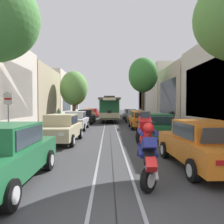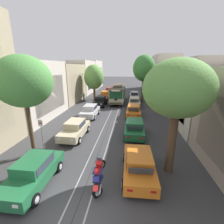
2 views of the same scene
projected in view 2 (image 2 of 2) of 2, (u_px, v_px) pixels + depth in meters
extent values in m
plane|color=#38383A|center=(116.00, 107.00, 26.41)|extent=(160.00, 160.00, 0.00)
cube|color=gray|center=(115.00, 103.00, 29.46)|extent=(0.08, 59.37, 0.01)
cube|color=gray|center=(121.00, 103.00, 29.34)|extent=(0.08, 59.37, 0.01)
cube|color=black|center=(118.00, 103.00, 29.40)|extent=(0.03, 59.37, 0.01)
cube|color=beige|center=(33.00, 91.00, 19.74)|extent=(4.80, 9.97, 7.21)
cube|color=#2D3842|center=(51.00, 94.00, 19.57)|extent=(0.04, 7.19, 4.33)
cube|color=tan|center=(67.00, 83.00, 29.54)|extent=(4.14, 9.97, 6.91)
cube|color=#2D3842|center=(78.00, 85.00, 29.40)|extent=(0.04, 7.19, 4.14)
cube|color=beige|center=(83.00, 77.00, 39.21)|extent=(4.23, 9.97, 7.84)
cube|color=#2D3842|center=(91.00, 79.00, 39.08)|extent=(0.04, 7.19, 4.71)
cube|color=beige|center=(90.00, 74.00, 49.06)|extent=(5.99, 9.97, 8.15)
cube|color=#2D3842|center=(100.00, 76.00, 48.83)|extent=(0.04, 7.19, 4.89)
cube|color=beige|center=(201.00, 93.00, 17.41)|extent=(5.31, 9.97, 7.35)
cube|color=#2D3842|center=(176.00, 96.00, 17.82)|extent=(0.04, 7.19, 4.41)
cube|color=#BCAD93|center=(178.00, 84.00, 27.20)|extent=(5.85, 9.97, 7.14)
cube|color=#2D3842|center=(160.00, 86.00, 27.64)|extent=(0.04, 7.19, 4.28)
cube|color=beige|center=(164.00, 75.00, 36.80)|extent=(4.82, 9.97, 9.00)
cube|color=#2D3842|center=(153.00, 77.00, 37.20)|extent=(0.04, 7.19, 5.40)
cube|color=gray|center=(159.00, 74.00, 46.55)|extent=(5.89, 9.97, 8.84)
cube|color=#2D3842|center=(149.00, 75.00, 47.01)|extent=(0.04, 7.19, 5.30)
cube|color=#1E6038|center=(33.00, 175.00, 8.91)|extent=(1.80, 4.30, 0.66)
cube|color=#1E6038|center=(33.00, 163.00, 8.88)|extent=(1.48, 2.06, 0.60)
cube|color=#2D3842|center=(24.00, 173.00, 8.09)|extent=(1.33, 0.22, 0.47)
cube|color=#2D3842|center=(45.00, 153.00, 10.01)|extent=(1.30, 0.20, 0.45)
cube|color=#2D3842|center=(46.00, 164.00, 8.79)|extent=(0.03, 1.81, 0.47)
cube|color=#2D3842|center=(21.00, 162.00, 8.97)|extent=(0.03, 1.81, 0.47)
cube|color=white|center=(15.00, 207.00, 6.76)|extent=(0.28, 0.04, 0.14)
cube|color=#B21414|center=(59.00, 153.00, 10.88)|extent=(0.28, 0.04, 0.12)
cube|color=#B21414|center=(44.00, 152.00, 11.01)|extent=(0.28, 0.04, 0.12)
cylinder|color=black|center=(35.00, 200.00, 7.63)|extent=(0.20, 0.64, 0.64)
cylinder|color=silver|center=(37.00, 200.00, 7.62)|extent=(0.02, 0.35, 0.35)
cylinder|color=black|center=(2.00, 196.00, 7.84)|extent=(0.20, 0.64, 0.64)
cylinder|color=silver|center=(0.00, 196.00, 7.85)|extent=(0.02, 0.35, 0.35)
cylinder|color=black|center=(59.00, 166.00, 10.17)|extent=(0.20, 0.64, 0.64)
cylinder|color=silver|center=(61.00, 167.00, 10.16)|extent=(0.02, 0.35, 0.35)
cylinder|color=black|center=(34.00, 164.00, 10.38)|extent=(0.20, 0.64, 0.64)
cylinder|color=silver|center=(32.00, 164.00, 10.39)|extent=(0.02, 0.35, 0.35)
cube|color=#C1B28E|center=(75.00, 131.00, 15.01)|extent=(1.90, 4.34, 0.66)
cube|color=#C1B28E|center=(75.00, 124.00, 14.98)|extent=(1.52, 2.10, 0.60)
cube|color=#2D3842|center=(72.00, 127.00, 14.19)|extent=(1.34, 0.25, 0.47)
cube|color=#2D3842|center=(79.00, 120.00, 16.11)|extent=(1.30, 0.23, 0.45)
cube|color=#2D3842|center=(83.00, 124.00, 14.88)|extent=(0.07, 1.81, 0.47)
cube|color=#2D3842|center=(68.00, 123.00, 15.08)|extent=(0.07, 1.81, 0.47)
cube|color=white|center=(72.00, 140.00, 12.86)|extent=(0.28, 0.05, 0.14)
cube|color=#B21414|center=(87.00, 122.00, 16.96)|extent=(0.28, 0.05, 0.12)
cube|color=white|center=(59.00, 139.00, 13.01)|extent=(0.28, 0.05, 0.14)
cube|color=#B21414|center=(77.00, 122.00, 17.12)|extent=(0.28, 0.05, 0.12)
cylinder|color=black|center=(79.00, 141.00, 13.72)|extent=(0.21, 0.64, 0.64)
cylinder|color=silver|center=(80.00, 141.00, 13.70)|extent=(0.03, 0.35, 0.35)
cylinder|color=black|center=(60.00, 139.00, 13.96)|extent=(0.21, 0.64, 0.64)
cylinder|color=silver|center=(59.00, 139.00, 13.98)|extent=(0.03, 0.35, 0.35)
cylinder|color=black|center=(88.00, 129.00, 16.25)|extent=(0.21, 0.64, 0.64)
cylinder|color=silver|center=(89.00, 129.00, 16.24)|extent=(0.03, 0.35, 0.35)
cylinder|color=black|center=(72.00, 128.00, 16.49)|extent=(0.21, 0.64, 0.64)
cylinder|color=silver|center=(71.00, 128.00, 16.51)|extent=(0.03, 0.35, 0.35)
cube|color=#B7B7BC|center=(90.00, 112.00, 21.09)|extent=(1.83, 4.31, 0.66)
cube|color=#B7B7BC|center=(90.00, 107.00, 21.06)|extent=(1.49, 2.08, 0.60)
cube|color=#2D3842|center=(89.00, 109.00, 20.26)|extent=(1.33, 0.23, 0.47)
cube|color=#2D3842|center=(92.00, 105.00, 22.19)|extent=(1.30, 0.21, 0.45)
cube|color=#2D3842|center=(96.00, 107.00, 20.96)|extent=(0.04, 1.81, 0.47)
cube|color=#2D3842|center=(85.00, 107.00, 21.15)|extent=(0.04, 1.81, 0.47)
cube|color=white|center=(90.00, 116.00, 18.94)|extent=(0.28, 0.04, 0.14)
cube|color=#B21414|center=(98.00, 107.00, 23.05)|extent=(0.28, 0.04, 0.12)
cube|color=white|center=(81.00, 116.00, 19.07)|extent=(0.28, 0.04, 0.14)
cube|color=#B21414|center=(90.00, 107.00, 23.19)|extent=(0.28, 0.04, 0.12)
cylinder|color=black|center=(94.00, 118.00, 19.80)|extent=(0.20, 0.64, 0.64)
cylinder|color=silver|center=(95.00, 118.00, 19.79)|extent=(0.02, 0.35, 0.35)
cylinder|color=black|center=(81.00, 117.00, 20.02)|extent=(0.20, 0.64, 0.64)
cylinder|color=silver|center=(80.00, 117.00, 20.03)|extent=(0.02, 0.35, 0.35)
cylinder|color=black|center=(99.00, 112.00, 22.34)|extent=(0.20, 0.64, 0.64)
cylinder|color=silver|center=(99.00, 112.00, 22.33)|extent=(0.02, 0.35, 0.35)
cylinder|color=black|center=(87.00, 111.00, 22.56)|extent=(0.20, 0.64, 0.64)
cylinder|color=silver|center=(86.00, 111.00, 22.57)|extent=(0.02, 0.35, 0.35)
cube|color=black|center=(100.00, 102.00, 27.23)|extent=(1.89, 4.34, 0.66)
cube|color=black|center=(101.00, 98.00, 27.20)|extent=(1.52, 2.09, 0.60)
cube|color=#2D3842|center=(100.00, 99.00, 26.41)|extent=(1.34, 0.25, 0.47)
cube|color=#2D3842|center=(102.00, 97.00, 28.33)|extent=(1.30, 0.22, 0.45)
cube|color=#2D3842|center=(105.00, 98.00, 27.10)|extent=(0.07, 1.81, 0.47)
cube|color=#2D3842|center=(96.00, 98.00, 27.30)|extent=(0.07, 1.81, 0.47)
cube|color=white|center=(101.00, 104.00, 25.08)|extent=(0.28, 0.05, 0.14)
cube|color=#B21414|center=(106.00, 99.00, 29.18)|extent=(0.28, 0.05, 0.12)
cube|color=white|center=(94.00, 104.00, 25.23)|extent=(0.28, 0.05, 0.14)
cube|color=#B21414|center=(100.00, 99.00, 29.34)|extent=(0.28, 0.05, 0.12)
cylinder|color=black|center=(104.00, 106.00, 25.94)|extent=(0.21, 0.64, 0.64)
cylinder|color=silver|center=(105.00, 106.00, 25.93)|extent=(0.03, 0.35, 0.35)
cylinder|color=black|center=(94.00, 105.00, 26.18)|extent=(0.21, 0.64, 0.64)
cylinder|color=silver|center=(93.00, 105.00, 26.19)|extent=(0.03, 0.35, 0.35)
cylinder|color=black|center=(107.00, 102.00, 28.47)|extent=(0.21, 0.64, 0.64)
cylinder|color=silver|center=(107.00, 102.00, 28.46)|extent=(0.03, 0.35, 0.35)
cylinder|color=black|center=(97.00, 102.00, 28.71)|extent=(0.21, 0.64, 0.64)
cylinder|color=silver|center=(97.00, 102.00, 28.73)|extent=(0.03, 0.35, 0.35)
cube|color=orange|center=(105.00, 96.00, 32.70)|extent=(1.96, 4.36, 0.66)
cube|color=orange|center=(105.00, 93.00, 32.67)|extent=(1.55, 2.12, 0.60)
cube|color=#2D3842|center=(105.00, 93.00, 31.87)|extent=(1.34, 0.27, 0.47)
cube|color=#2D3842|center=(106.00, 92.00, 33.80)|extent=(1.30, 0.25, 0.45)
cube|color=#2D3842|center=(109.00, 93.00, 32.61)|extent=(0.10, 1.81, 0.47)
cube|color=#2D3842|center=(101.00, 93.00, 32.73)|extent=(0.10, 1.81, 0.47)
cube|color=white|center=(106.00, 97.00, 30.56)|extent=(0.28, 0.05, 0.14)
cube|color=#B21414|center=(109.00, 94.00, 34.69)|extent=(0.28, 0.05, 0.12)
cube|color=white|center=(101.00, 97.00, 30.65)|extent=(0.28, 0.05, 0.14)
cube|color=#B21414|center=(104.00, 94.00, 34.78)|extent=(0.28, 0.05, 0.12)
cylinder|color=black|center=(109.00, 99.00, 31.44)|extent=(0.22, 0.65, 0.64)
cylinder|color=silver|center=(109.00, 99.00, 31.43)|extent=(0.03, 0.35, 0.35)
cylinder|color=black|center=(100.00, 99.00, 31.59)|extent=(0.22, 0.65, 0.64)
cylinder|color=silver|center=(99.00, 98.00, 31.59)|extent=(0.03, 0.35, 0.35)
cylinder|color=black|center=(110.00, 96.00, 33.99)|extent=(0.22, 0.65, 0.64)
cylinder|color=silver|center=(110.00, 96.00, 33.99)|extent=(0.03, 0.35, 0.35)
cylinder|color=black|center=(102.00, 96.00, 34.14)|extent=(0.22, 0.65, 0.64)
cylinder|color=silver|center=(101.00, 96.00, 34.15)|extent=(0.03, 0.35, 0.35)
cube|color=red|center=(110.00, 91.00, 38.62)|extent=(2.01, 4.38, 0.66)
cube|color=red|center=(110.00, 89.00, 38.59)|extent=(1.58, 2.13, 0.60)
cube|color=#2D3842|center=(109.00, 89.00, 37.80)|extent=(1.34, 0.29, 0.47)
cube|color=#2D3842|center=(111.00, 88.00, 39.71)|extent=(1.30, 0.26, 0.45)
cube|color=#2D3842|center=(113.00, 89.00, 38.47)|extent=(0.12, 1.81, 0.47)
cube|color=#2D3842|center=(107.00, 89.00, 38.71)|extent=(0.12, 1.81, 0.47)
cube|color=white|center=(110.00, 92.00, 36.46)|extent=(0.28, 0.05, 0.14)
cube|color=#B21414|center=(113.00, 90.00, 40.55)|extent=(0.28, 0.05, 0.12)
cube|color=white|center=(106.00, 92.00, 36.64)|extent=(0.28, 0.05, 0.14)
cube|color=#B21414|center=(109.00, 90.00, 40.73)|extent=(0.28, 0.05, 0.12)
cylinder|color=black|center=(112.00, 94.00, 37.31)|extent=(0.23, 0.65, 0.64)
cylinder|color=silver|center=(113.00, 94.00, 37.29)|extent=(0.04, 0.35, 0.35)
cylinder|color=black|center=(105.00, 93.00, 37.60)|extent=(0.23, 0.65, 0.64)
cylinder|color=silver|center=(105.00, 93.00, 37.61)|extent=(0.04, 0.35, 0.35)
cylinder|color=black|center=(114.00, 92.00, 39.83)|extent=(0.23, 0.65, 0.64)
cylinder|color=silver|center=(114.00, 92.00, 39.81)|extent=(0.04, 0.35, 0.35)
cylinder|color=black|center=(107.00, 92.00, 40.12)|extent=(0.23, 0.65, 0.64)
cylinder|color=silver|center=(107.00, 92.00, 40.14)|extent=(0.04, 0.35, 0.35)
cube|color=orange|center=(139.00, 166.00, 9.68)|extent=(1.89, 4.34, 0.66)
cube|color=orange|center=(139.00, 158.00, 9.36)|extent=(1.52, 2.10, 0.60)
cube|color=#2D3842|center=(138.00, 151.00, 10.17)|extent=(1.34, 0.25, 0.47)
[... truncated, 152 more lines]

